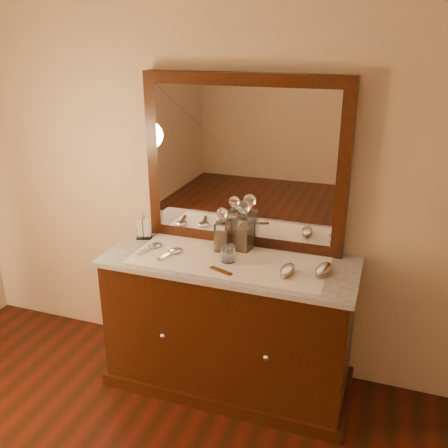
# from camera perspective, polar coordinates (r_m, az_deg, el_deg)

# --- Properties ---
(dresser_cabinet) EXTENTS (1.40, 0.55, 0.82)m
(dresser_cabinet) POSITION_cam_1_polar(r_m,az_deg,el_deg) (3.00, 0.65, -11.71)
(dresser_cabinet) COLOR black
(dresser_cabinet) RESTS_ON floor
(dresser_plinth) EXTENTS (1.46, 0.59, 0.08)m
(dresser_plinth) POSITION_cam_1_polar(r_m,az_deg,el_deg) (3.22, 0.62, -17.26)
(dresser_plinth) COLOR black
(dresser_plinth) RESTS_ON floor
(knob_left) EXTENTS (0.04, 0.04, 0.04)m
(knob_left) POSITION_cam_1_polar(r_m,az_deg,el_deg) (2.86, -7.09, -12.78)
(knob_left) COLOR silver
(knob_left) RESTS_ON dresser_cabinet
(knob_right) EXTENTS (0.04, 0.04, 0.04)m
(knob_right) POSITION_cam_1_polar(r_m,az_deg,el_deg) (2.68, 4.91, -15.20)
(knob_right) COLOR silver
(knob_right) RESTS_ON dresser_cabinet
(marble_top) EXTENTS (1.44, 0.59, 0.03)m
(marble_top) POSITION_cam_1_polar(r_m,az_deg,el_deg) (2.79, 0.68, -4.37)
(marble_top) COLOR silver
(marble_top) RESTS_ON dresser_cabinet
(mirror_frame) EXTENTS (1.20, 0.08, 1.00)m
(mirror_frame) POSITION_cam_1_polar(r_m,az_deg,el_deg) (2.84, 2.32, 7.09)
(mirror_frame) COLOR black
(mirror_frame) RESTS_ON marble_top
(mirror_glass) EXTENTS (1.06, 0.01, 0.86)m
(mirror_glass) POSITION_cam_1_polar(r_m,az_deg,el_deg) (2.81, 2.12, 6.93)
(mirror_glass) COLOR white
(mirror_glass) RESTS_ON marble_top
(lace_runner) EXTENTS (1.10, 0.45, 0.00)m
(lace_runner) POSITION_cam_1_polar(r_m,az_deg,el_deg) (2.77, 0.55, -4.22)
(lace_runner) COLOR white
(lace_runner) RESTS_ON marble_top
(pin_dish) EXTENTS (0.09, 0.09, 0.01)m
(pin_dish) POSITION_cam_1_polar(r_m,az_deg,el_deg) (2.78, 0.40, -3.96)
(pin_dish) COLOR white
(pin_dish) RESTS_ON lace_runner
(comb) EXTENTS (0.14, 0.08, 0.01)m
(comb) POSITION_cam_1_polar(r_m,az_deg,el_deg) (2.64, -0.37, -5.44)
(comb) COLOR brown
(comb) RESTS_ON lace_runner
(napkin_rack) EXTENTS (0.11, 0.09, 0.14)m
(napkin_rack) POSITION_cam_1_polar(r_m,az_deg,el_deg) (3.09, -9.30, -0.64)
(napkin_rack) COLOR black
(napkin_rack) RESTS_ON marble_top
(decanter_left) EXTENTS (0.09, 0.09, 0.26)m
(decanter_left) POSITION_cam_1_polar(r_m,az_deg,el_deg) (2.85, -0.21, -1.19)
(decanter_left) COLOR brown
(decanter_left) RESTS_ON lace_runner
(decanter_right) EXTENTS (0.11, 0.11, 0.30)m
(decanter_right) POSITION_cam_1_polar(r_m,az_deg,el_deg) (2.86, 2.28, -0.83)
(decanter_right) COLOR brown
(decanter_right) RESTS_ON lace_runner
(brush_near) EXTENTS (0.08, 0.16, 0.04)m
(brush_near) POSITION_cam_1_polar(r_m,az_deg,el_deg) (2.62, 7.37, -5.39)
(brush_near) COLOR #8F7B58
(brush_near) RESTS_ON lace_runner
(brush_far) EXTENTS (0.10, 0.17, 0.05)m
(brush_far) POSITION_cam_1_polar(r_m,az_deg,el_deg) (2.66, 11.49, -5.26)
(brush_far) COLOR #8F7B58
(brush_far) RESTS_ON lace_runner
(hand_mirror_outer) EXTENTS (0.10, 0.20, 0.02)m
(hand_mirror_outer) POSITION_cam_1_polar(r_m,az_deg,el_deg) (2.95, -8.31, -2.59)
(hand_mirror_outer) COLOR silver
(hand_mirror_outer) RESTS_ON lace_runner
(hand_mirror_inner) EXTENTS (0.10, 0.21, 0.02)m
(hand_mirror_inner) POSITION_cam_1_polar(r_m,az_deg,el_deg) (2.86, -5.94, -3.24)
(hand_mirror_inner) COLOR silver
(hand_mirror_inner) RESTS_ON lace_runner
(tumblers) EXTENTS (0.08, 0.08, 0.09)m
(tumblers) POSITION_cam_1_polar(r_m,az_deg,el_deg) (2.73, 0.48, -3.49)
(tumblers) COLOR white
(tumblers) RESTS_ON lace_runner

